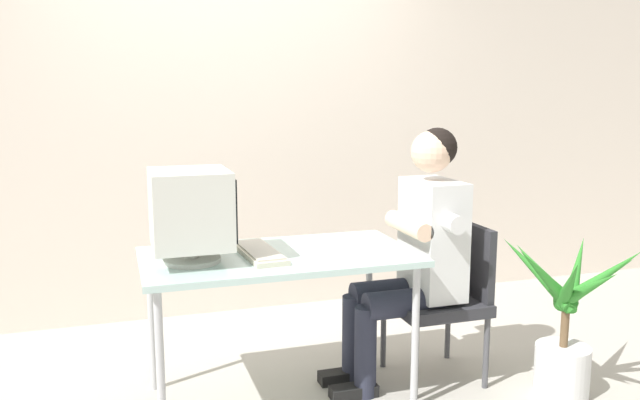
{
  "coord_description": "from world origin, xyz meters",
  "views": [
    {
      "loc": [
        -0.74,
        -2.94,
        1.52
      ],
      "look_at": [
        0.21,
        0.0,
        0.99
      ],
      "focal_mm": 36.46,
      "sensor_mm": 36.0,
      "label": 1
    }
  ],
  "objects_px": {
    "person_seated": "(416,247)",
    "crt_monitor": "(191,210)",
    "desk": "(279,265)",
    "keyboard": "(259,252)",
    "potted_plant": "(566,320)",
    "office_chair": "(445,292)"
  },
  "relations": [
    {
      "from": "desk",
      "to": "crt_monitor",
      "type": "xyz_separation_m",
      "value": [
        -0.41,
        -0.03,
        0.3
      ]
    },
    {
      "from": "office_chair",
      "to": "person_seated",
      "type": "bearing_deg",
      "value": -180.0
    },
    {
      "from": "potted_plant",
      "to": "crt_monitor",
      "type": "bearing_deg",
      "value": 167.82
    },
    {
      "from": "keyboard",
      "to": "crt_monitor",
      "type": "bearing_deg",
      "value": -176.02
    },
    {
      "from": "crt_monitor",
      "to": "person_seated",
      "type": "relative_size",
      "value": 0.32
    },
    {
      "from": "person_seated",
      "to": "keyboard",
      "type": "bearing_deg",
      "value": 178.96
    },
    {
      "from": "desk",
      "to": "person_seated",
      "type": "height_order",
      "value": "person_seated"
    },
    {
      "from": "desk",
      "to": "keyboard",
      "type": "distance_m",
      "value": 0.12
    },
    {
      "from": "desk",
      "to": "office_chair",
      "type": "xyz_separation_m",
      "value": [
        0.9,
        -0.02,
        -0.21
      ]
    },
    {
      "from": "crt_monitor",
      "to": "office_chair",
      "type": "height_order",
      "value": "crt_monitor"
    },
    {
      "from": "office_chair",
      "to": "person_seated",
      "type": "xyz_separation_m",
      "value": [
        -0.18,
        -0.0,
        0.26
      ]
    },
    {
      "from": "keyboard",
      "to": "potted_plant",
      "type": "relative_size",
      "value": 0.58
    },
    {
      "from": "keyboard",
      "to": "potted_plant",
      "type": "height_order",
      "value": "potted_plant"
    },
    {
      "from": "person_seated",
      "to": "crt_monitor",
      "type": "bearing_deg",
      "value": -179.64
    },
    {
      "from": "crt_monitor",
      "to": "potted_plant",
      "type": "relative_size",
      "value": 0.52
    },
    {
      "from": "person_seated",
      "to": "potted_plant",
      "type": "xyz_separation_m",
      "value": [
        0.63,
        -0.39,
        -0.33
      ]
    },
    {
      "from": "office_chair",
      "to": "keyboard",
      "type": "bearing_deg",
      "value": 179.14
    },
    {
      "from": "crt_monitor",
      "to": "person_seated",
      "type": "bearing_deg",
      "value": 0.36
    },
    {
      "from": "desk",
      "to": "keyboard",
      "type": "xyz_separation_m",
      "value": [
        -0.1,
        -0.0,
        0.07
      ]
    },
    {
      "from": "crt_monitor",
      "to": "keyboard",
      "type": "relative_size",
      "value": 0.89
    },
    {
      "from": "desk",
      "to": "office_chair",
      "type": "height_order",
      "value": "office_chair"
    },
    {
      "from": "keyboard",
      "to": "person_seated",
      "type": "xyz_separation_m",
      "value": [
        0.81,
        -0.01,
        -0.03
      ]
    }
  ]
}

